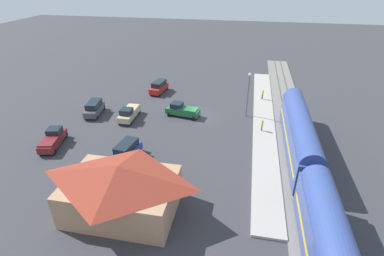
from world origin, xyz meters
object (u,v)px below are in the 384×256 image
Objects in this scene: pedestrian_on_platform at (263,94)px; suv_charcoal at (94,108)px; pedestrian_waiting_far at (262,125)px; pickup_green at (182,110)px; light_pole_near_platform at (248,90)px; pickup_maroon at (53,139)px; suv_red at (159,87)px; suv_blue at (126,151)px; pickup_tan at (129,113)px; station_building at (121,188)px.

suv_charcoal reaches higher than pedestrian_on_platform.
pedestrian_waiting_far is 0.30× the size of pickup_green.
light_pole_near_platform is (-10.17, -1.77, 3.58)m from pickup_green.
suv_red is at bearing -111.43° from pickup_maroon.
light_pole_near_platform is (-14.29, -14.97, 3.46)m from suv_blue.
pickup_green and pickup_tan have the same top height.
station_building is at bearing 100.28° from suv_red.
light_pole_near_platform is (2.64, 7.10, 3.32)m from pedestrian_on_platform.
pickup_tan is (20.53, -0.45, -0.25)m from pedestrian_waiting_far.
pedestrian_on_platform is at bearing 179.21° from suv_red.
station_building is 26.07m from light_pole_near_platform.
light_pole_near_platform is (-24.32, -3.97, 3.46)m from suv_charcoal.
pedestrian_waiting_far is 6.37m from light_pole_near_platform.
suv_blue is at bearing -70.04° from station_building.
suv_charcoal is 0.94× the size of pickup_tan.
pickup_tan is (1.37, 11.81, -0.12)m from suv_red.
station_building is 1.96× the size of pickup_green.
pedestrian_on_platform is at bearing -91.30° from pedestrian_waiting_far.
pedestrian_on_platform is 0.30× the size of pickup_green.
light_pole_near_platform is (-18.16, -4.45, 3.58)m from pickup_tan.
pedestrian_on_platform is at bearing -114.36° from station_building.
suv_red is 0.71× the size of light_pole_near_platform.
suv_blue is at bearing 174.66° from pickup_maroon.
station_building is 2.16× the size of suv_blue.
suv_charcoal is (13.12, -19.50, -1.63)m from station_building.
station_building reaches higher than pickup_tan.
light_pole_near_platform is (-16.79, 7.37, 3.46)m from suv_red.
station_building is at bearing 53.86° from pedestrian_waiting_far.
pedestrian_on_platform is 34.87m from pickup_maroon.
pedestrian_waiting_far is 0.33× the size of suv_charcoal.
pickup_green is 10.92m from light_pole_near_platform.
pickup_maroon is (13.96, -9.52, -1.76)m from station_building.
pedestrian_on_platform is 23.79m from pickup_tan.
suv_red reaches higher than pedestrian_waiting_far.
suv_charcoal and suv_blue have the same top height.
suv_red is 22.47m from suv_blue.
suv_blue is 0.71× the size of light_pole_near_platform.
suv_charcoal is 1.00× the size of suv_blue.
pickup_tan is 19.04m from light_pole_near_platform.
pedestrian_waiting_far is at bearing 88.70° from pedestrian_on_platform.
suv_red reaches higher than pickup_maroon.
station_building is at bearing 109.96° from suv_blue.
pickup_green is at bearing -92.72° from station_building.
pedestrian_waiting_far is 0.33× the size of suv_red.
suv_charcoal reaches higher than pickup_maroon.
pickup_maroon is at bearing 37.13° from pedestrian_on_platform.
pickup_green is 8.43m from pickup_tan.
pedestrian_on_platform is 0.33× the size of suv_red.
suv_red reaches higher than pedestrian_on_platform.
suv_blue reaches higher than pedestrian_waiting_far.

